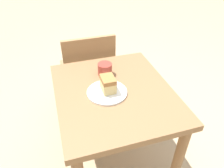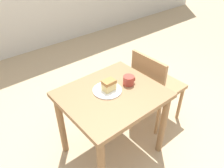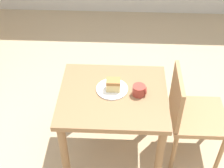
{
  "view_description": "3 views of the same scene",
  "coord_description": "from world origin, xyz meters",
  "px_view_note": "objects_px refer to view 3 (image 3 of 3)",
  "views": [
    {
      "loc": [
        -0.99,
        0.73,
        1.52
      ],
      "look_at": [
        0.0,
        0.42,
        0.76
      ],
      "focal_mm": 35.0,
      "sensor_mm": 36.0,
      "label": 1
    },
    {
      "loc": [
        -0.9,
        -0.67,
        1.79
      ],
      "look_at": [
        0.02,
        0.43,
        0.78
      ],
      "focal_mm": 35.0,
      "sensor_mm": 36.0,
      "label": 2
    },
    {
      "loc": [
        0.07,
        -1.28,
        2.28
      ],
      "look_at": [
        -0.01,
        0.46,
        0.76
      ],
      "focal_mm": 50.0,
      "sensor_mm": 36.0,
      "label": 3
    }
  ],
  "objects_px": {
    "chair_near_window": "(191,113)",
    "coffee_mug": "(139,90)",
    "dining_table_near": "(113,106)",
    "cake_slice": "(113,85)",
    "plate": "(112,89)"
  },
  "relations": [
    {
      "from": "cake_slice",
      "to": "coffee_mug",
      "type": "bearing_deg",
      "value": -9.73
    },
    {
      "from": "chair_near_window",
      "to": "plate",
      "type": "distance_m",
      "value": 0.67
    },
    {
      "from": "chair_near_window",
      "to": "plate",
      "type": "relative_size",
      "value": 3.55
    },
    {
      "from": "dining_table_near",
      "to": "chair_near_window",
      "type": "distance_m",
      "value": 0.62
    },
    {
      "from": "dining_table_near",
      "to": "cake_slice",
      "type": "relative_size",
      "value": 7.76
    },
    {
      "from": "dining_table_near",
      "to": "cake_slice",
      "type": "height_order",
      "value": "cake_slice"
    },
    {
      "from": "cake_slice",
      "to": "coffee_mug",
      "type": "relative_size",
      "value": 1.01
    },
    {
      "from": "dining_table_near",
      "to": "plate",
      "type": "relative_size",
      "value": 3.37
    },
    {
      "from": "chair_near_window",
      "to": "coffee_mug",
      "type": "distance_m",
      "value": 0.5
    },
    {
      "from": "dining_table_near",
      "to": "plate",
      "type": "height_order",
      "value": "plate"
    },
    {
      "from": "chair_near_window",
      "to": "cake_slice",
      "type": "relative_size",
      "value": 8.17
    },
    {
      "from": "plate",
      "to": "coffee_mug",
      "type": "xyz_separation_m",
      "value": [
        0.2,
        -0.04,
        0.03
      ]
    },
    {
      "from": "cake_slice",
      "to": "plate",
      "type": "bearing_deg",
      "value": 127.54
    },
    {
      "from": "chair_near_window",
      "to": "cake_slice",
      "type": "bearing_deg",
      "value": 90.75
    },
    {
      "from": "cake_slice",
      "to": "coffee_mug",
      "type": "distance_m",
      "value": 0.2
    }
  ]
}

